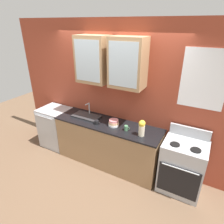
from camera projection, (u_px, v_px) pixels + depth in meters
name	position (u px, v px, depth m)	size (l,w,h in m)	color
ground_plane	(107.00, 162.00, 4.02)	(10.00, 10.00, 0.00)	brown
back_wall_unit	(115.00, 89.00, 3.61)	(4.67, 0.47, 2.72)	#993D28
counter	(107.00, 143.00, 3.82)	(2.10, 0.61, 0.91)	#93704C
stove_range	(182.00, 167.00, 3.19)	(0.67, 0.59, 1.09)	#ADAFB5
sink_faucet	(86.00, 116.00, 3.86)	(0.56, 0.29, 0.27)	#2D2D30
bowl_stack	(114.00, 123.00, 3.52)	(0.20, 0.20, 0.12)	white
vase	(142.00, 128.00, 3.17)	(0.11, 0.11, 0.28)	beige
cup_near_sink	(97.00, 122.00, 3.58)	(0.11, 0.08, 0.08)	black
cup_near_bowls	(126.00, 128.00, 3.37)	(0.10, 0.07, 0.09)	#4C7F59
dishwasher	(56.00, 127.00, 4.41)	(0.63, 0.60, 0.91)	#ADAFB5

